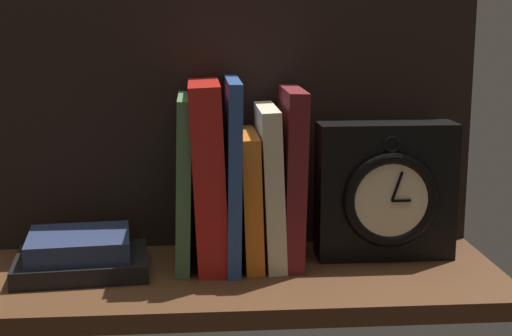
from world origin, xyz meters
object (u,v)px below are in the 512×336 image
(book_maroon_dawkins, at_px, (291,176))
(book_stack_side, at_px, (81,255))
(book_blue_modern, at_px, (232,172))
(book_green_romantic, at_px, (184,181))
(book_red_requiem, at_px, (208,174))
(book_orange_pandolfini, at_px, (250,198))
(framed_clock, at_px, (386,192))
(book_cream_twain, at_px, (270,185))

(book_maroon_dawkins, height_order, book_stack_side, book_maroon_dawkins)
(book_blue_modern, bearing_deg, book_green_romantic, 180.00)
(book_red_requiem, height_order, book_maroon_dawkins, book_red_requiem)
(book_green_romantic, relative_size, book_red_requiem, 0.93)
(book_blue_modern, distance_m, book_stack_side, 0.23)
(book_stack_side, bearing_deg, book_orange_pandolfini, 7.11)
(book_green_romantic, bearing_deg, framed_clock, 0.42)
(book_orange_pandolfini, height_order, book_stack_side, book_orange_pandolfini)
(book_red_requiem, bearing_deg, book_green_romantic, 180.00)
(book_green_romantic, height_order, book_maroon_dawkins, book_maroon_dawkins)
(book_green_romantic, distance_m, book_red_requiem, 0.03)
(book_green_romantic, bearing_deg, book_red_requiem, 0.00)
(book_blue_modern, bearing_deg, book_cream_twain, 0.00)
(book_green_romantic, height_order, book_blue_modern, book_blue_modern)
(book_red_requiem, bearing_deg, book_stack_side, -170.59)
(book_blue_modern, bearing_deg, book_maroon_dawkins, 0.00)
(book_green_romantic, xyz_separation_m, book_stack_side, (-0.14, -0.03, -0.09))
(framed_clock, distance_m, book_stack_side, 0.43)
(book_blue_modern, height_order, book_orange_pandolfini, book_blue_modern)
(book_green_romantic, bearing_deg, book_stack_side, -168.40)
(book_blue_modern, relative_size, book_stack_side, 1.38)
(book_cream_twain, distance_m, framed_clock, 0.17)
(book_green_romantic, distance_m, book_stack_side, 0.17)
(book_orange_pandolfini, xyz_separation_m, book_cream_twain, (0.03, 0.00, 0.02))
(book_blue_modern, xyz_separation_m, framed_clock, (0.22, 0.00, -0.03))
(book_maroon_dawkins, xyz_separation_m, framed_clock, (0.14, 0.00, -0.03))
(book_red_requiem, bearing_deg, framed_clock, 0.48)
(book_cream_twain, bearing_deg, book_red_requiem, 180.00)
(book_cream_twain, relative_size, book_maroon_dawkins, 0.90)
(book_maroon_dawkins, bearing_deg, book_cream_twain, 180.00)
(book_orange_pandolfini, height_order, book_cream_twain, book_cream_twain)
(book_cream_twain, xyz_separation_m, book_maroon_dawkins, (0.03, 0.00, 0.01))
(book_cream_twain, height_order, framed_clock, book_cream_twain)
(book_green_romantic, relative_size, book_orange_pandolfini, 1.28)
(framed_clock, xyz_separation_m, book_stack_side, (-0.43, -0.03, -0.07))
(book_red_requiem, height_order, framed_clock, book_red_requiem)
(book_cream_twain, xyz_separation_m, book_stack_side, (-0.26, -0.03, -0.09))
(book_red_requiem, xyz_separation_m, framed_clock, (0.25, 0.00, -0.03))
(book_orange_pandolfini, bearing_deg, book_maroon_dawkins, 0.00)
(book_green_romantic, height_order, book_stack_side, book_green_romantic)
(book_red_requiem, xyz_separation_m, book_maroon_dawkins, (0.12, 0.00, -0.00))
(book_cream_twain, bearing_deg, book_blue_modern, 180.00)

